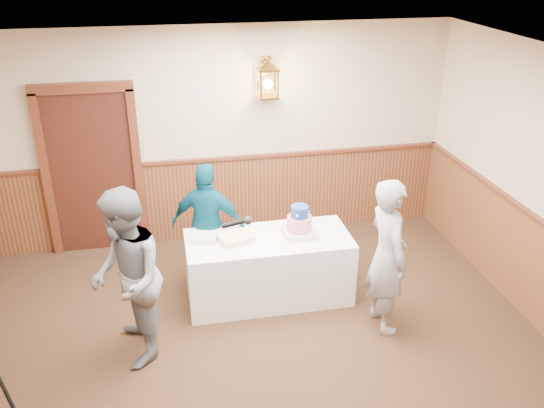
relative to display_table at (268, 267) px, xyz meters
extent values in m
cube|color=#C8B396|center=(-0.33, 1.60, 1.02)|extent=(6.00, 0.02, 2.80)
cube|color=white|center=(-0.33, -1.90, 2.42)|extent=(6.00, 7.00, 0.02)
cube|color=#532517|center=(-0.33, 1.58, 0.18)|extent=(5.98, 0.04, 1.10)
cube|color=#512515|center=(-0.33, 1.56, 0.75)|extent=(5.98, 0.07, 0.04)
cube|color=#34160E|center=(-1.93, 1.55, 0.68)|extent=(1.00, 0.06, 2.10)
cube|color=white|center=(0.00, 0.00, 0.00)|extent=(1.80, 0.80, 0.75)
cube|color=beige|center=(0.34, 0.00, 0.41)|extent=(0.36, 0.36, 0.07)
cylinder|color=red|center=(0.34, 0.00, 0.52)|extent=(0.27, 0.27, 0.16)
cylinder|color=navy|center=(0.34, 0.00, 0.66)|extent=(0.19, 0.19, 0.12)
cube|color=#D4B67E|center=(-0.36, 0.00, 0.41)|extent=(0.41, 0.36, 0.07)
cube|color=#A3D193|center=(-0.69, 0.09, 0.41)|extent=(0.31, 0.27, 0.06)
imported|color=slate|center=(-1.47, -0.75, 0.50)|extent=(0.74, 0.91, 1.75)
cylinder|color=black|center=(-0.47, -0.78, 0.99)|extent=(0.23, 0.06, 0.09)
sphere|color=black|center=(-0.34, -0.79, 1.01)|extent=(0.08, 0.08, 0.08)
imported|color=#96969C|center=(1.07, -0.75, 0.45)|extent=(0.45, 0.64, 1.66)
imported|color=navy|center=(-0.61, 0.45, 0.37)|extent=(0.94, 0.67, 1.48)
camera|label=1|loc=(-1.04, -5.42, 3.36)|focal=38.00mm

